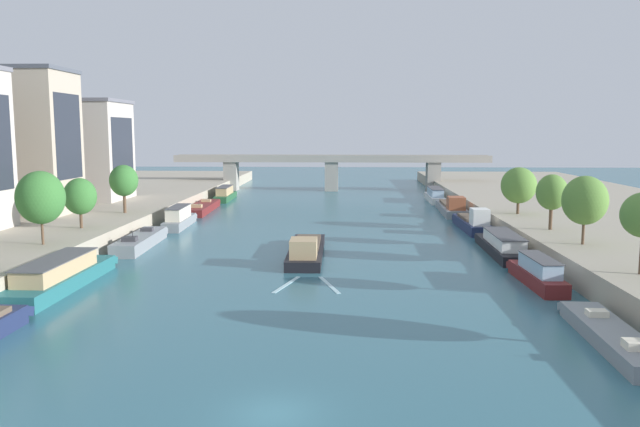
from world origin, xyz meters
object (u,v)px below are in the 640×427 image
(moored_boat_right_end, at_px, (537,273))
(tree_left_by_lamp, at_px, (124,181))
(moored_boat_left_lone, at_px, (225,194))
(tree_right_third, at_px, (585,200))
(moored_boat_right_near, at_px, (611,335))
(bridge_far, at_px, (332,168))
(moored_boat_left_midway, at_px, (179,218))
(moored_boat_left_near, at_px, (61,275))
(barge_midriver, at_px, (306,250))
(tree_right_end_of_row, at_px, (552,192))
(tree_left_second, at_px, (40,198))
(moored_boat_right_second, at_px, (502,245))
(moored_boat_left_upstream, at_px, (141,241))
(moored_boat_right_gap_after, at_px, (435,195))
(tree_right_distant, at_px, (519,185))
(tree_left_far, at_px, (80,196))
(moored_boat_right_downstream, at_px, (473,223))
(moored_boat_left_far, at_px, (202,207))
(moored_boat_right_upstream, at_px, (452,207))

(moored_boat_right_end, bearing_deg, tree_left_by_lamp, 148.02)
(moored_boat_left_lone, relative_size, tree_right_third, 2.09)
(moored_boat_right_near, bearing_deg, bridge_far, 101.09)
(moored_boat_right_near, bearing_deg, moored_boat_left_lone, 116.05)
(moored_boat_left_midway, bearing_deg, moored_boat_left_near, -91.64)
(moored_boat_left_lone, relative_size, bridge_far, 0.20)
(moored_boat_left_near, relative_size, bridge_far, 0.24)
(barge_midriver, height_order, moored_boat_right_end, barge_midriver)
(tree_right_end_of_row, bearing_deg, moored_boat_left_near, -157.66)
(tree_left_second, relative_size, bridge_far, 0.10)
(moored_boat_right_second, distance_m, tree_right_third, 10.41)
(moored_boat_left_upstream, xyz_separation_m, moored_boat_right_end, (39.03, -16.15, 0.35))
(tree_right_third, bearing_deg, moored_boat_right_gap_after, 95.99)
(tree_right_distant, bearing_deg, moored_boat_left_midway, 177.59)
(moored_boat_left_lone, height_order, tree_right_end_of_row, tree_right_end_of_row)
(tree_left_far, distance_m, tree_right_distant, 53.08)
(moored_boat_right_downstream, xyz_separation_m, tree_right_end_of_row, (5.63, -13.60, 5.31))
(moored_boat_right_end, height_order, moored_boat_right_second, moored_boat_right_end)
(moored_boat_left_lone, bearing_deg, moored_boat_left_near, -90.62)
(moored_boat_left_far, bearing_deg, tree_left_far, -100.11)
(tree_right_end_of_row, bearing_deg, moored_boat_left_lone, 132.59)
(moored_boat_left_upstream, bearing_deg, tree_left_second, -115.91)
(barge_midriver, distance_m, tree_left_far, 25.80)
(moored_boat_left_lone, bearing_deg, moored_boat_right_upstream, -24.57)
(tree_right_distant, bearing_deg, moored_boat_left_near, -145.05)
(moored_boat_right_upstream, relative_size, tree_left_by_lamp, 2.69)
(tree_right_distant, bearing_deg, moored_boat_right_downstream, 174.87)
(moored_boat_right_gap_after, height_order, tree_right_distant, tree_right_distant)
(tree_right_end_of_row, bearing_deg, tree_right_third, -88.89)
(moored_boat_left_near, bearing_deg, moored_boat_right_upstream, 51.05)
(tree_right_third, bearing_deg, tree_right_end_of_row, 91.11)
(tree_left_by_lamp, bearing_deg, barge_midriver, -34.60)
(moored_boat_left_lone, relative_size, moored_boat_right_near, 1.00)
(moored_boat_right_gap_after, xyz_separation_m, tree_left_second, (-44.75, -59.21, 5.63))
(moored_boat_left_midway, relative_size, tree_left_far, 2.20)
(moored_boat_right_downstream, xyz_separation_m, tree_left_second, (-44.94, -24.83, 5.71))
(moored_boat_right_near, bearing_deg, tree_right_distant, 82.36)
(moored_boat_right_downstream, xyz_separation_m, tree_left_by_lamp, (-45.31, -1.56, 5.46))
(bridge_far, bearing_deg, moored_boat_left_lone, -135.12)
(moored_boat_left_lone, bearing_deg, bridge_far, 44.88)
(moored_boat_left_near, xyz_separation_m, tree_left_far, (-5.62, 17.60, 4.67))
(moored_boat_right_near, bearing_deg, moored_boat_right_second, 89.45)
(moored_boat_left_near, relative_size, moored_boat_right_end, 1.53)
(moored_boat_right_upstream, distance_m, tree_right_end_of_row, 31.74)
(moored_boat_right_upstream, distance_m, tree_left_by_lamp, 49.44)
(moored_boat_left_upstream, xyz_separation_m, tree_left_by_lamp, (-5.89, 11.91, 5.76))
(moored_boat_left_midway, height_order, moored_boat_right_downstream, moored_boat_right_downstream)
(moored_boat_left_near, bearing_deg, moored_boat_right_downstream, 39.00)
(moored_boat_right_end, height_order, tree_left_far, tree_left_far)
(moored_boat_left_lone, relative_size, moored_boat_right_gap_after, 0.94)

